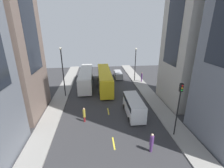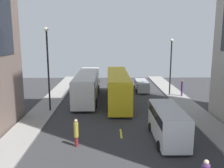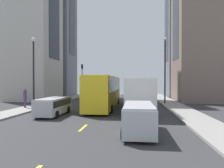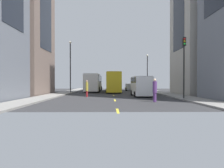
# 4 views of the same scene
# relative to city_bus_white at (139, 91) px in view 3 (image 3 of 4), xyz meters

# --- Properties ---
(ground_plane) EXTENTS (42.91, 42.91, 0.00)m
(ground_plane) POSITION_rel_city_bus_white_xyz_m (3.77, -4.76, -2.01)
(ground_plane) COLOR #333335
(sidewalk_west) EXTENTS (2.64, 44.00, 0.15)m
(sidewalk_west) POSITION_rel_city_bus_white_xyz_m (-4.37, -4.76, -1.93)
(sidewalk_west) COLOR gray
(sidewalk_west) RESTS_ON ground
(sidewalk_east) EXTENTS (2.64, 44.00, 0.15)m
(sidewalk_east) POSITION_rel_city_bus_white_xyz_m (11.90, -4.76, -1.93)
(sidewalk_east) COLOR gray
(sidewalk_east) RESTS_ON ground
(lane_stripe_0) EXTENTS (0.16, 2.00, 0.01)m
(lane_stripe_0) POSITION_rel_city_bus_white_xyz_m (3.77, -25.76, -2.00)
(lane_stripe_0) COLOR yellow
(lane_stripe_0) RESTS_ON ground
(lane_stripe_1) EXTENTS (0.16, 2.00, 0.01)m
(lane_stripe_1) POSITION_rel_city_bus_white_xyz_m (3.77, -18.76, -2.00)
(lane_stripe_1) COLOR yellow
(lane_stripe_1) RESTS_ON ground
(lane_stripe_2) EXTENTS (0.16, 2.00, 0.01)m
(lane_stripe_2) POSITION_rel_city_bus_white_xyz_m (3.77, -11.76, -2.00)
(lane_stripe_2) COLOR yellow
(lane_stripe_2) RESTS_ON ground
(lane_stripe_3) EXTENTS (0.16, 2.00, 0.01)m
(lane_stripe_3) POSITION_rel_city_bus_white_xyz_m (3.77, -4.76, -2.00)
(lane_stripe_3) COLOR yellow
(lane_stripe_3) RESTS_ON ground
(lane_stripe_4) EXTENTS (0.16, 2.00, 0.01)m
(lane_stripe_4) POSITION_rel_city_bus_white_xyz_m (3.77, 2.24, -2.00)
(lane_stripe_4) COLOR yellow
(lane_stripe_4) RESTS_ON ground
(lane_stripe_5) EXTENTS (0.16, 2.00, 0.01)m
(lane_stripe_5) POSITION_rel_city_bus_white_xyz_m (3.77, 9.24, -2.00)
(lane_stripe_5) COLOR yellow
(lane_stripe_5) RESTS_ON ground
(building_west_0) EXTENTS (7.60, 7.20, 31.25)m
(building_west_0) POSITION_rel_city_bus_white_xyz_m (-9.65, -19.72, 13.62)
(building_west_0) COLOR slate
(building_west_0) RESTS_ON ground
(building_west_1) EXTENTS (6.91, 8.33, 28.49)m
(building_west_1) POSITION_rel_city_bus_white_xyz_m (-9.31, -10.72, 12.23)
(building_west_1) COLOR #7A665B
(building_west_1) RESTS_ON ground
(building_east_0) EXTENTS (9.51, 7.27, 38.25)m
(building_east_0) POSITION_rel_city_bus_white_xyz_m (18.13, -19.53, 17.12)
(building_east_0) COLOR slate
(building_east_0) RESTS_ON ground
(building_east_1) EXTENTS (6.83, 7.98, 29.46)m
(building_east_1) POSITION_rel_city_bus_white_xyz_m (16.80, -9.88, 12.72)
(building_east_1) COLOR #B7B2A8
(building_east_1) RESTS_ON ground
(city_bus_white) EXTENTS (2.80, 12.77, 3.35)m
(city_bus_white) POSITION_rel_city_bus_white_xyz_m (0.00, 0.00, 0.00)
(city_bus_white) COLOR silver
(city_bus_white) RESTS_ON ground
(streetcar_yellow) EXTENTS (2.70, 13.37, 3.59)m
(streetcar_yellow) POSITION_rel_city_bus_white_xyz_m (3.89, -1.50, 0.11)
(streetcar_yellow) COLOR yellow
(streetcar_yellow) RESTS_ON ground
(delivery_van_white) EXTENTS (2.25, 5.97, 2.58)m
(delivery_van_white) POSITION_rel_city_bus_white_xyz_m (7.33, -13.04, -0.49)
(delivery_van_white) COLOR white
(delivery_van_white) RESTS_ON ground
(car_silver_0) EXTENTS (1.89, 4.57, 1.71)m
(car_silver_0) POSITION_rel_city_bus_white_xyz_m (0.20, 10.26, -1.00)
(car_silver_0) COLOR #B7BABF
(car_silver_0) RESTS_ON ground
(car_silver_1) EXTENTS (1.89, 4.76, 1.55)m
(car_silver_1) POSITION_rel_city_bus_white_xyz_m (7.65, 4.58, -1.09)
(car_silver_1) COLOR #B7BABF
(car_silver_1) RESTS_ON ground
(pedestrian_crossing_mid) EXTENTS (0.33, 0.33, 2.16)m
(pedestrian_crossing_mid) POSITION_rel_city_bus_white_xyz_m (12.52, 0.78, -0.71)
(pedestrian_crossing_mid) COLOR #593372
(pedestrian_crossing_mid) RESTS_ON ground
(pedestrian_walking_far) EXTENTS (0.34, 0.34, 2.09)m
(pedestrian_walking_far) POSITION_rel_city_bus_white_xyz_m (0.36, -14.14, -0.90)
(pedestrian_walking_far) COLOR maroon
(pedestrian_walking_far) RESTS_ON ground
(pedestrian_waiting_curb) EXTENTS (0.40, 0.40, 2.16)m
(pedestrian_waiting_curb) POSITION_rel_city_bus_white_xyz_m (7.42, -20.34, -0.87)
(pedestrian_waiting_curb) COLOR #593372
(pedestrian_waiting_curb) RESTS_ON ground
(traffic_light_near_corner) EXTENTS (0.32, 0.44, 6.36)m
(traffic_light_near_corner) POSITION_rel_city_bus_white_xyz_m (10.98, -18.18, 2.53)
(traffic_light_near_corner) COLOR black
(traffic_light_near_corner) RESTS_ON ground
(streetlamp_near) EXTENTS (0.44, 0.44, 8.75)m
(streetlamp_near) POSITION_rel_city_bus_white_xyz_m (-3.55, -5.52, 3.36)
(streetlamp_near) COLOR black
(streetlamp_near) RESTS_ON ground
(streetlamp_far) EXTENTS (0.44, 0.44, 7.54)m
(streetlamp_far) POSITION_rel_city_bus_white_xyz_m (11.08, 1.59, 2.72)
(streetlamp_far) COLOR black
(streetlamp_far) RESTS_ON ground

